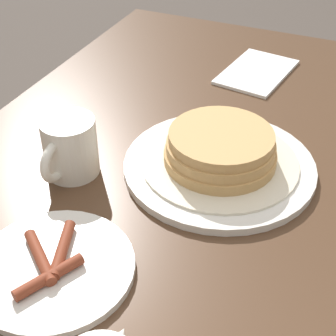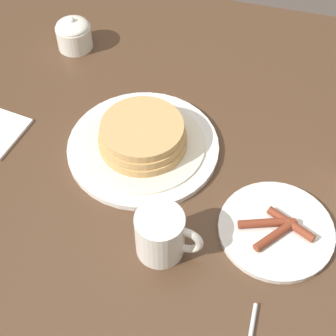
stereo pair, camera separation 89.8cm
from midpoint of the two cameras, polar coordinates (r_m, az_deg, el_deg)
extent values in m
plane|color=#51473F|center=(1.42, -11.92, -23.44)|extent=(8.00, 8.00, 0.00)
cube|color=#4C3321|center=(0.76, -20.99, -8.15)|extent=(1.19, 0.93, 0.03)
cube|color=#4C3321|center=(1.49, -26.90, 2.94)|extent=(0.07, 0.07, 0.72)
cylinder|color=white|center=(0.75, -26.57, -9.77)|extent=(0.28, 0.28, 0.01)
cylinder|color=beige|center=(0.74, -26.79, -9.47)|extent=(0.23, 0.23, 0.00)
cylinder|color=tan|center=(0.74, -27.07, -9.07)|extent=(0.16, 0.16, 0.02)
cylinder|color=tan|center=(0.72, -27.53, -8.42)|extent=(0.16, 0.16, 0.02)
cylinder|color=tan|center=(0.71, -28.01, -7.75)|extent=(0.15, 0.15, 0.02)
cylinder|color=silver|center=(0.62, -10.76, -25.82)|extent=(0.19, 0.19, 0.01)
cylinder|color=brown|center=(0.61, -12.94, -24.87)|extent=(0.09, 0.04, 0.01)
cylinder|color=brown|center=(0.61, -8.52, -25.39)|extent=(0.08, 0.05, 0.01)
cylinder|color=brown|center=(0.61, -11.64, -27.06)|extent=(0.06, 0.08, 0.01)
cylinder|color=silver|center=(0.64, -30.78, -25.07)|extent=(0.08, 0.08, 0.09)
torus|color=silver|center=(0.62, -27.78, -26.71)|extent=(0.06, 0.01, 0.06)
cylinder|color=brown|center=(0.61, -32.30, -24.10)|extent=(0.07, 0.07, 0.00)
cylinder|color=silver|center=(0.98, -30.50, 7.25)|extent=(0.08, 0.08, 0.05)
ellipsoid|color=silver|center=(0.96, -31.18, 8.46)|extent=(0.07, 0.07, 0.03)
sphere|color=silver|center=(0.95, -31.56, 9.12)|extent=(0.01, 0.01, 0.01)
cylinder|color=silver|center=(0.62, -20.42, -41.08)|extent=(0.01, 0.10, 0.01)
camera|label=1|loc=(0.45, 42.90, 21.88)|focal=55.00mm
camera|label=2|loc=(0.45, -137.10, -21.88)|focal=55.00mm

